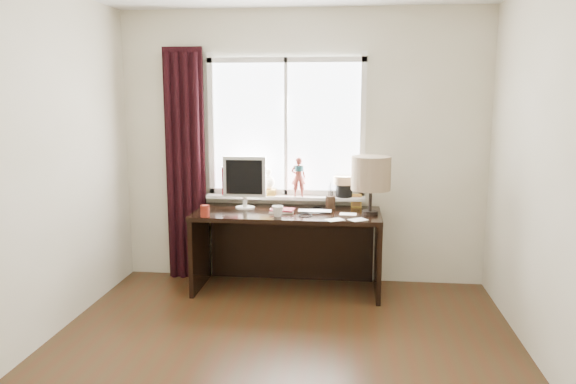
# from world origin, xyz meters

# --- Properties ---
(floor) EXTENTS (3.50, 4.00, 0.00)m
(floor) POSITION_xyz_m (0.00, 0.00, 0.00)
(floor) COLOR #382713
(floor) RESTS_ON ground
(wall_back) EXTENTS (3.50, 0.00, 2.60)m
(wall_back) POSITION_xyz_m (0.00, 2.00, 1.30)
(wall_back) COLOR beige
(wall_back) RESTS_ON ground
(wall_front) EXTENTS (3.50, 0.00, 2.60)m
(wall_front) POSITION_xyz_m (0.00, -2.00, 1.30)
(wall_front) COLOR beige
(wall_front) RESTS_ON ground
(wall_left) EXTENTS (0.00, 4.00, 2.60)m
(wall_left) POSITION_xyz_m (-1.75, 0.00, 1.30)
(wall_left) COLOR beige
(wall_left) RESTS_ON ground
(wall_right) EXTENTS (0.00, 4.00, 2.60)m
(wall_right) POSITION_xyz_m (1.75, 0.00, 1.30)
(wall_right) COLOR beige
(wall_right) RESTS_ON ground
(laptop) EXTENTS (0.30, 0.20, 0.02)m
(laptop) POSITION_xyz_m (0.16, 1.61, 0.76)
(laptop) COLOR silver
(laptop) RESTS_ON desk
(mug) EXTENTS (0.14, 0.14, 0.10)m
(mug) POSITION_xyz_m (-0.16, 1.42, 0.80)
(mug) COLOR white
(mug) RESTS_ON desk
(red_cup) EXTENTS (0.08, 0.08, 0.10)m
(red_cup) POSITION_xyz_m (-0.79, 1.33, 0.80)
(red_cup) COLOR maroon
(red_cup) RESTS_ON desk
(window) EXTENTS (1.52, 0.20, 1.40)m
(window) POSITION_xyz_m (-0.15, 1.95, 1.30)
(window) COLOR white
(window) RESTS_ON ground
(curtain) EXTENTS (0.38, 0.09, 2.25)m
(curtain) POSITION_xyz_m (-1.13, 1.91, 1.12)
(curtain) COLOR black
(curtain) RESTS_ON floor
(desk) EXTENTS (1.70, 0.70, 0.75)m
(desk) POSITION_xyz_m (-0.10, 1.73, 0.51)
(desk) COLOR black
(desk) RESTS_ON floor
(monitor) EXTENTS (0.40, 0.18, 0.49)m
(monitor) POSITION_xyz_m (-0.51, 1.74, 1.03)
(monitor) COLOR beige
(monitor) RESTS_ON desk
(notebook_stack) EXTENTS (0.24, 0.18, 0.03)m
(notebook_stack) POSITION_xyz_m (-0.15, 1.60, 0.77)
(notebook_stack) COLOR beige
(notebook_stack) RESTS_ON desk
(brush_holder) EXTENTS (0.09, 0.09, 0.25)m
(brush_holder) POSITION_xyz_m (0.29, 1.82, 0.81)
(brush_holder) COLOR black
(brush_holder) RESTS_ON desk
(icon_frame) EXTENTS (0.10, 0.03, 0.13)m
(icon_frame) POSITION_xyz_m (0.53, 1.90, 0.81)
(icon_frame) COLOR gold
(icon_frame) RESTS_ON desk
(table_lamp) EXTENTS (0.35, 0.35, 0.52)m
(table_lamp) POSITION_xyz_m (0.65, 1.61, 1.11)
(table_lamp) COLOR black
(table_lamp) RESTS_ON desk
(loose_papers) EXTENTS (0.38, 0.39, 0.00)m
(loose_papers) POSITION_xyz_m (0.45, 1.43, 0.75)
(loose_papers) COLOR white
(loose_papers) RESTS_ON desk
(desk_cables) EXTENTS (0.30, 0.49, 0.01)m
(desk_cables) POSITION_xyz_m (0.14, 1.64, 0.75)
(desk_cables) COLOR black
(desk_cables) RESTS_ON desk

